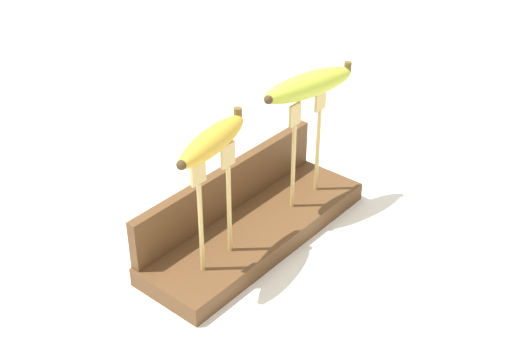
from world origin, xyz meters
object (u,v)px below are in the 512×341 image
(fork_stand_right, at_px, (306,139))
(banana_raised_right, at_px, (309,85))
(banana_raised_left, at_px, (212,141))
(fork_stand_left, at_px, (215,198))

(fork_stand_right, bearing_deg, banana_raised_right, 166.64)
(banana_raised_right, bearing_deg, fork_stand_right, -13.36)
(banana_raised_left, bearing_deg, fork_stand_right, 0.00)
(fork_stand_left, xyz_separation_m, fork_stand_right, (0.22, -0.00, 0.00))
(fork_stand_left, xyz_separation_m, banana_raised_left, (-0.00, -0.00, 0.09))
(fork_stand_right, relative_size, banana_raised_right, 1.06)
(fork_stand_left, bearing_deg, banana_raised_left, -169.63)
(fork_stand_left, bearing_deg, banana_raised_right, 0.00)
(fork_stand_right, relative_size, banana_raised_left, 1.21)
(fork_stand_left, height_order, fork_stand_right, fork_stand_right)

